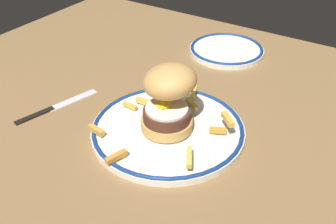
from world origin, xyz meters
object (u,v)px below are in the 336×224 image
object	(u,v)px
side_plate	(227,50)
dinner_plate	(168,129)
knife	(51,108)
burger	(168,97)

from	to	relation	value
side_plate	dinner_plate	bearing A→B (deg)	-81.18
side_plate	knife	bearing A→B (deg)	-113.36
burger	knife	distance (cm)	25.51
dinner_plate	knife	world-z (taller)	dinner_plate
burger	knife	bearing A→B (deg)	-164.82
dinner_plate	side_plate	bearing A→B (deg)	98.82
dinner_plate	burger	bearing A→B (deg)	145.81
burger	side_plate	size ratio (longest dim) A/B	0.70
dinner_plate	burger	xyz separation A→B (cm)	(-0.16, 0.11, 6.81)
knife	side_plate	bearing A→B (deg)	66.64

